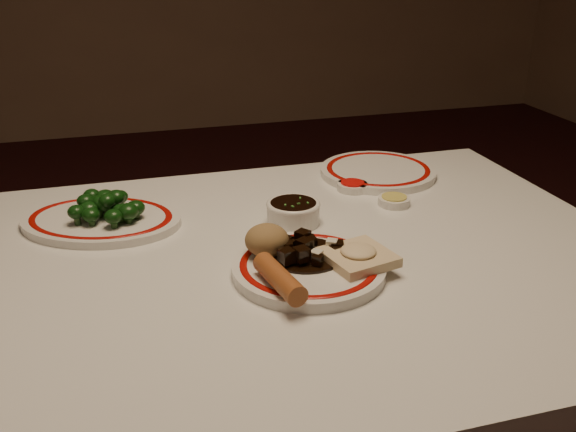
% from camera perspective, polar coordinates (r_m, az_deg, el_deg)
% --- Properties ---
extents(dining_table, '(1.20, 0.90, 0.75)m').
position_cam_1_polar(dining_table, '(1.12, 0.36, -7.73)').
color(dining_table, white).
rests_on(dining_table, ground).
extents(main_plate, '(0.29, 0.29, 0.02)m').
position_cam_1_polar(main_plate, '(1.02, 1.87, -4.63)').
color(main_plate, white).
rests_on(main_plate, dining_table).
extents(rice_mound, '(0.07, 0.07, 0.05)m').
position_cam_1_polar(rice_mound, '(1.03, -1.90, -2.15)').
color(rice_mound, olive).
rests_on(rice_mound, main_plate).
extents(spring_roll, '(0.05, 0.12, 0.03)m').
position_cam_1_polar(spring_roll, '(0.94, -0.76, -5.57)').
color(spring_roll, '#A55828').
rests_on(spring_roll, main_plate).
extents(fried_wonton, '(0.12, 0.12, 0.03)m').
position_cam_1_polar(fried_wonton, '(1.02, 6.26, -3.53)').
color(fried_wonton, beige).
rests_on(fried_wonton, main_plate).
extents(stirfry_heap, '(0.13, 0.13, 0.03)m').
position_cam_1_polar(stirfry_heap, '(1.03, 1.54, -3.07)').
color(stirfry_heap, black).
rests_on(stirfry_heap, main_plate).
extents(broccoli_plate, '(0.36, 0.34, 0.02)m').
position_cam_1_polar(broccoli_plate, '(1.24, -16.27, -0.33)').
color(broccoli_plate, white).
rests_on(broccoli_plate, dining_table).
extents(broccoli_pile, '(0.14, 0.13, 0.05)m').
position_cam_1_polar(broccoli_pile, '(1.23, -15.85, 0.96)').
color(broccoli_pile, '#23471C').
rests_on(broccoli_pile, broccoli_plate).
extents(soy_bowl, '(0.10, 0.10, 0.04)m').
position_cam_1_polar(soy_bowl, '(1.19, 0.47, 0.27)').
color(soy_bowl, white).
rests_on(soy_bowl, dining_table).
extents(sweet_sour_dish, '(0.06, 0.06, 0.02)m').
position_cam_1_polar(sweet_sour_dish, '(1.36, 5.74, 2.64)').
color(sweet_sour_dish, white).
rests_on(sweet_sour_dish, dining_table).
extents(mustard_dish, '(0.06, 0.06, 0.02)m').
position_cam_1_polar(mustard_dish, '(1.30, 9.40, 1.35)').
color(mustard_dish, white).
rests_on(mustard_dish, dining_table).
extents(far_plate, '(0.30, 0.30, 0.02)m').
position_cam_1_polar(far_plate, '(1.46, 8.00, 3.97)').
color(far_plate, white).
rests_on(far_plate, dining_table).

